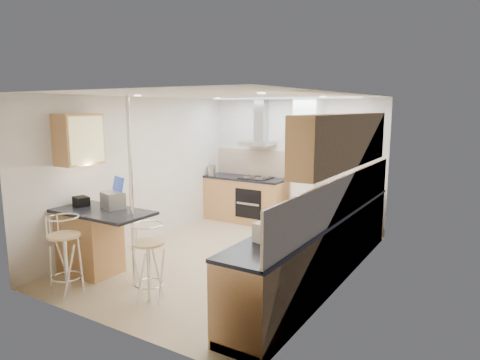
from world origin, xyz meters
The scene contains 16 objects.
ground centered at (0.00, 0.00, 0.00)m, with size 4.80×4.80×0.00m, color tan.
room_shell centered at (0.32, 0.38, 1.54)m, with size 3.64×4.84×2.51m.
right_counter centered at (1.50, 0.00, 0.46)m, with size 0.63×4.40×0.92m.
back_counter centered at (-0.95, 2.10, 0.46)m, with size 1.70×0.63×0.92m.
peninsula centered at (-1.12, -1.45, 0.48)m, with size 1.47×0.72×0.94m.
microwave centered at (1.59, 0.13, 1.07)m, with size 0.53×0.36×0.29m, color silver.
laptop centered at (-1.08, -1.28, 1.05)m, with size 0.33×0.25×0.23m, color #9C9FA4.
bag centered at (-1.59, -1.40, 1.00)m, with size 0.23×0.17×0.13m, color black.
bar_stool_near centered at (-1.05, -2.10, 0.51)m, with size 0.42×0.42×1.02m, color tan, non-canonical shape.
bar_stool_end centered at (-0.02, -1.71, 0.49)m, with size 0.40×0.40×0.98m, color tan, non-canonical shape.
jar_a centered at (1.49, 1.20, 1.01)m, with size 0.12×0.12×0.19m, color silver.
jar_b centered at (1.49, 1.31, 1.00)m, with size 0.11×0.11×0.16m, color silver.
jar_c centered at (1.55, -1.10, 1.02)m, with size 0.14×0.14×0.20m, color beige.
jar_d centered at (1.60, -0.57, 0.99)m, with size 0.10×0.10×0.13m, color silver.
bread_bin centered at (1.49, -1.36, 1.02)m, with size 0.31×0.39×0.21m, color silver.
kettle centered at (-1.65, 1.91, 1.03)m, with size 0.16×0.16×0.22m, color #AAADAF.
Camera 1 is at (3.47, -5.29, 2.32)m, focal length 32.00 mm.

